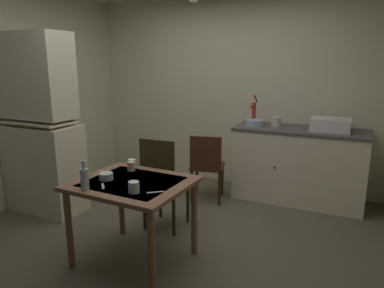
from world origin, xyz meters
The scene contains 20 objects.
ground_plane centered at (0.00, 0.00, 0.00)m, with size 5.17×5.17×0.00m, color brown.
wall_back centered at (0.00, 1.87, 1.30)m, with size 4.27×0.10×2.61m, color beige.
wall_left centered at (-2.13, 0.00, 1.30)m, with size 0.10×3.73×2.61m, color beige.
hutch_cabinet centered at (-1.63, -0.05, 0.95)m, with size 0.87×0.47×2.03m.
counter_cabinet centered at (1.01, 1.50, 0.46)m, with size 1.58×0.64×0.92m.
sink_basin centered at (1.34, 1.50, 1.00)m, with size 0.44×0.34×0.15m.
hand_pump centered at (0.40, 1.54, 1.09)m, with size 0.05×0.27×0.39m.
mixing_bowl_counter centered at (0.44, 1.45, 0.96)m, with size 0.23×0.23×0.08m, color #9EB2C6.
stoneware_crock centered at (0.70, 1.52, 0.98)m, with size 0.12×0.12×0.12m, color beige.
dining_table centered at (-0.06, -0.55, 0.63)m, with size 0.98×0.85×0.74m.
chair_far_side centered at (-0.13, 0.08, 0.51)m, with size 0.41×0.41×0.98m.
chair_by_counter centered at (-0.01, 0.97, 0.47)m, with size 0.48×0.48×0.86m.
serving_bowl_wide centered at (-0.29, -0.60, 0.77)m, with size 0.12×0.12×0.06m, color #ADD1C1.
mug_dark centered at (0.10, -0.76, 0.78)m, with size 0.09×0.09×0.09m, color white.
teacup_mint centered at (-0.24, -0.30, 0.78)m, with size 0.07×0.07×0.08m, color beige.
teacup_cream centered at (-0.29, -0.22, 0.78)m, with size 0.08×0.08×0.08m, color white.
glass_bottle centered at (-0.28, -0.87, 0.83)m, with size 0.06×0.06×0.24m.
table_knife centered at (-0.42, -0.47, 0.74)m, with size 0.19×0.02×0.01m, color silver.
teaspoon_near_bowl centered at (-0.21, -0.75, 0.74)m, with size 0.14×0.02×0.01m, color beige.
teaspoon_by_cup centered at (0.25, -0.69, 0.74)m, with size 0.14×0.02×0.01m, color beige.
Camera 1 is at (1.60, -2.90, 1.73)m, focal length 33.09 mm.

